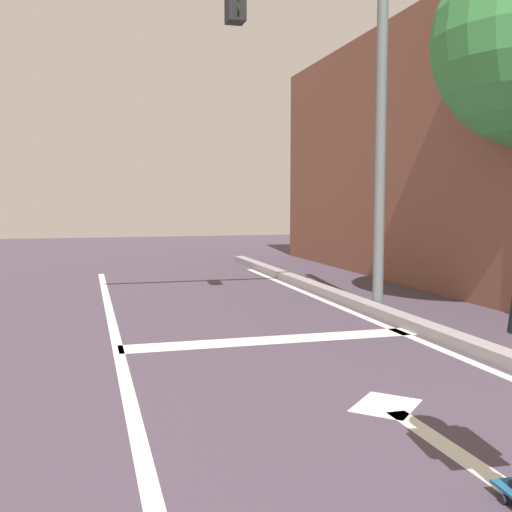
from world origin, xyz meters
name	(u,v)px	position (x,y,z in m)	size (l,w,h in m)	color
lane_line_center	(140,448)	(0.01, 6.00, 0.00)	(0.12, 20.00, 0.01)	silver
stop_bar	(274,340)	(1.79, 8.78, 0.00)	(3.56, 0.40, 0.01)	silver
lane_arrow_stem	(446,446)	(1.97, 5.49, 0.00)	(0.16, 1.40, 0.01)	silver
lane_arrow_head	(386,405)	(1.97, 6.34, 0.00)	(0.56, 0.44, 0.01)	silver
traffic_signal_mast	(319,70)	(2.92, 10.28, 3.45)	(4.42, 0.34, 5.17)	#5A6162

